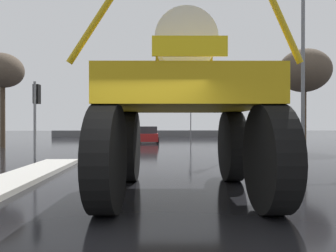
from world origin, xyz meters
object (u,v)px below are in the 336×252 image
object	(u,v)px
traffic_signal_near_left	(36,104)
traffic_signal_far_left	(191,112)
bare_tree_left	(3,71)
bare_tree_right	(304,71)
oversize_sprayer	(184,107)
sedan_ahead	(149,135)
traffic_signal_far_right	(135,113)
traffic_signal_near_right	(223,95)
streetlight_near_right	(305,57)

from	to	relation	value
traffic_signal_near_left	traffic_signal_far_left	size ratio (longest dim) A/B	0.84
traffic_signal_near_left	traffic_signal_far_left	distance (m)	20.50
bare_tree_left	bare_tree_right	xyz separation A→B (m)	(21.08, -2.26, -0.19)
traffic_signal_far_left	bare_tree_left	bearing A→B (deg)	-146.80
bare_tree_left	bare_tree_right	distance (m)	21.20
oversize_sprayer	sedan_ahead	world-z (taller)	oversize_sprayer
oversize_sprayer	sedan_ahead	distance (m)	20.35
traffic_signal_far_right	bare_tree_left	distance (m)	13.40
sedan_ahead	traffic_signal_near_left	xyz separation A→B (m)	(-4.63, -14.41, 1.86)
traffic_signal_near_left	traffic_signal_near_right	world-z (taller)	traffic_signal_near_right
traffic_signal_far_left	bare_tree_left	xyz separation A→B (m)	(-14.85, -9.72, 2.45)
traffic_signal_near_left	traffic_signal_near_right	xyz separation A→B (m)	(8.19, -0.01, 0.45)
traffic_signal_far_left	traffic_signal_far_right	xyz separation A→B (m)	(-6.01, 0.00, -0.16)
oversize_sprayer	bare_tree_left	world-z (taller)	bare_tree_left
oversize_sprayer	traffic_signal_near_left	size ratio (longest dim) A/B	1.55
traffic_signal_far_left	traffic_signal_far_right	distance (m)	6.01
traffic_signal_far_right	streetlight_near_right	xyz separation A→B (m)	(9.68, -16.89, 2.23)
traffic_signal_far_left	traffic_signal_near_right	bearing A→B (deg)	-92.81
traffic_signal_near_left	bare_tree_right	xyz separation A→B (m)	(15.32, 6.39, 2.74)
bare_tree_left	bare_tree_right	size ratio (longest dim) A/B	1.00
oversize_sprayer	sedan_ahead	bearing A→B (deg)	6.11
streetlight_near_right	bare_tree_left	world-z (taller)	streetlight_near_right
sedan_ahead	bare_tree_right	xyz separation A→B (m)	(10.69, -8.02, 4.60)
oversize_sprayer	traffic_signal_near_right	xyz separation A→B (m)	(2.37, 5.85, 0.92)
traffic_signal_near_left	bare_tree_left	size ratio (longest dim) A/B	0.52
sedan_ahead	traffic_signal_far_left	xyz separation A→B (m)	(4.46, 3.95, 2.35)
sedan_ahead	traffic_signal_near_left	size ratio (longest dim) A/B	1.17
oversize_sprayer	bare_tree_left	bearing A→B (deg)	41.37
bare_tree_right	traffic_signal_near_right	bearing A→B (deg)	-138.10
traffic_signal_near_left	bare_tree_right	size ratio (longest dim) A/B	0.52
traffic_signal_near_right	bare_tree_left	world-z (taller)	bare_tree_left
traffic_signal_near_right	bare_tree_right	xyz separation A→B (m)	(7.13, 6.39, 2.29)
oversize_sprayer	bare_tree_right	world-z (taller)	bare_tree_right
traffic_signal_near_left	traffic_signal_far_left	xyz separation A→B (m)	(9.09, 18.36, 0.48)
oversize_sprayer	traffic_signal_near_right	bearing A→B (deg)	-19.34
streetlight_near_right	bare_tree_right	bearing A→B (deg)	62.50
bare_tree_left	sedan_ahead	bearing A→B (deg)	29.01
sedan_ahead	traffic_signal_far_left	bearing A→B (deg)	-49.12
traffic_signal_near_left	bare_tree_left	world-z (taller)	bare_tree_left
oversize_sprayer	traffic_signal_near_right	world-z (taller)	oversize_sprayer
bare_tree_right	sedan_ahead	bearing A→B (deg)	143.10
traffic_signal_near_left	traffic_signal_near_right	distance (m)	8.20
traffic_signal_near_right	bare_tree_left	bearing A→B (deg)	148.19
oversize_sprayer	sedan_ahead	xyz separation A→B (m)	(-1.19, 20.26, -1.39)
traffic_signal_far_right	sedan_ahead	bearing A→B (deg)	-68.61
traffic_signal_near_left	traffic_signal_far_right	bearing A→B (deg)	80.48
streetlight_near_right	bare_tree_right	size ratio (longest dim) A/B	1.38
traffic_signal_near_left	bare_tree_right	world-z (taller)	bare_tree_right
sedan_ahead	traffic_signal_far_right	bearing A→B (deg)	20.71
oversize_sprayer	traffic_signal_near_left	bearing A→B (deg)	47.57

